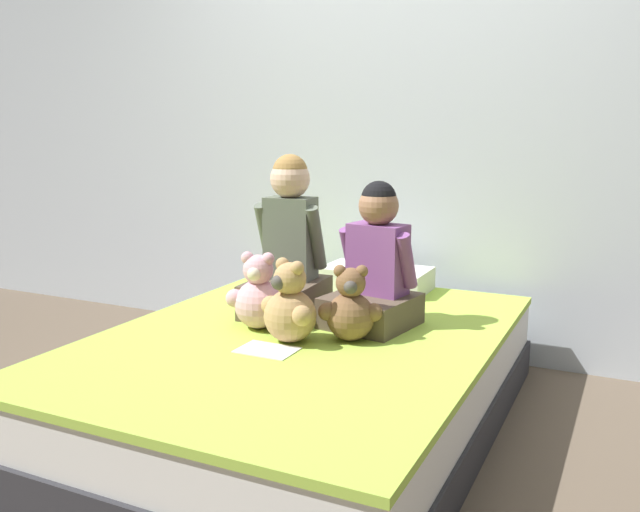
{
  "coord_description": "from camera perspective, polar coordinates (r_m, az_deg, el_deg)",
  "views": [
    {
      "loc": [
        1.17,
        -2.26,
        1.18
      ],
      "look_at": [
        0.0,
        0.17,
        0.66
      ],
      "focal_mm": 38.0,
      "sensor_mm": 36.0,
      "label": 1
    }
  ],
  "objects": [
    {
      "name": "child_on_right",
      "position": [
        2.74,
        4.64,
        -1.07
      ],
      "size": [
        0.37,
        0.38,
        0.59
      ],
      "rotation": [
        0.0,
        0.0,
        -0.17
      ],
      "color": "brown",
      "rests_on": "bed"
    },
    {
      "name": "child_on_left",
      "position": [
        2.9,
        -2.69,
        0.5
      ],
      "size": [
        0.31,
        0.38,
        0.68
      ],
      "rotation": [
        0.0,
        0.0,
        0.04
      ],
      "color": "brown",
      "rests_on": "bed"
    },
    {
      "name": "teddy_bear_held_by_right_child",
      "position": [
        2.55,
        2.58,
        -4.48
      ],
      "size": [
        0.23,
        0.18,
        0.29
      ],
      "rotation": [
        0.0,
        0.0,
        0.39
      ],
      "color": "brown",
      "rests_on": "bed"
    },
    {
      "name": "pillow_at_headboard",
      "position": [
        3.37,
        4.77,
        -1.89
      ],
      "size": [
        0.52,
        0.29,
        0.11
      ],
      "color": "silver",
      "rests_on": "bed"
    },
    {
      "name": "bed",
      "position": [
        2.73,
        -1.55,
        -10.37
      ],
      "size": [
        1.46,
        1.98,
        0.38
      ],
      "color": "#2D2D33",
      "rests_on": "ground_plane"
    },
    {
      "name": "teddy_bear_between_children",
      "position": [
        2.53,
        -2.58,
        -4.35
      ],
      "size": [
        0.25,
        0.2,
        0.32
      ],
      "rotation": [
        0.0,
        0.0,
        -0.42
      ],
      "color": "tan",
      "rests_on": "bed"
    },
    {
      "name": "wall_behind_bed",
      "position": [
        3.57,
        6.8,
        11.98
      ],
      "size": [
        8.0,
        0.06,
        2.5
      ],
      "color": "silver",
      "rests_on": "ground_plane"
    },
    {
      "name": "sign_card",
      "position": [
        2.48,
        -4.48,
        -7.9
      ],
      "size": [
        0.21,
        0.15,
        0.0
      ],
      "color": "white",
      "rests_on": "bed"
    },
    {
      "name": "ground_plane",
      "position": [
        2.8,
        -1.53,
        -13.96
      ],
      "size": [
        14.0,
        14.0,
        0.0
      ],
      "primitive_type": "plane",
      "color": "brown"
    },
    {
      "name": "teddy_bear_held_by_left_child",
      "position": [
        2.71,
        -5.2,
        -3.41
      ],
      "size": [
        0.26,
        0.2,
        0.31
      ],
      "rotation": [
        0.0,
        0.0,
        0.24
      ],
      "color": "#DBA3B2",
      "rests_on": "bed"
    }
  ]
}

